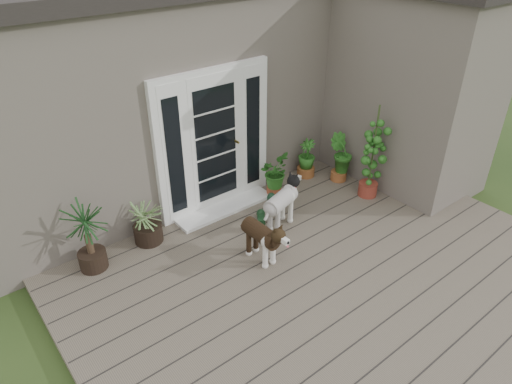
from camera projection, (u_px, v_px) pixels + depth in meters
deck at (327, 275)px, 5.89m from camera, size 6.20×4.60×0.12m
house_main at (157, 80)px, 7.97m from camera, size 7.40×4.00×3.10m
house_wing at (412, 93)px, 7.40m from camera, size 1.60×2.40×3.10m
door_unit at (214, 141)px, 6.67m from camera, size 1.90×0.14×2.15m
door_step at (225, 208)px, 7.08m from camera, size 1.60×0.40×0.05m
brindle_dog at (261, 240)px, 5.92m from camera, size 0.33×0.74×0.61m
white_dog at (281, 207)px, 6.56m from camera, size 0.82×0.53×0.63m
spider_plant at (146, 220)px, 6.23m from camera, size 0.69×0.69×0.70m
yucca at (88, 237)px, 5.68m from camera, size 0.86×0.86×0.97m
herb_a at (274, 178)px, 7.29m from camera, size 0.69×0.69×0.62m
herb_b at (340, 163)px, 7.72m from camera, size 0.58×0.58×0.62m
herb_c at (306, 162)px, 7.87m from camera, size 0.36×0.36×0.53m
sapling at (373, 151)px, 7.04m from camera, size 0.58×0.58×1.58m
clog_left at (277, 199)px, 7.26m from camera, size 0.25×0.36×0.10m
clog_right at (261, 217)px, 6.82m from camera, size 0.31×0.35×0.10m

